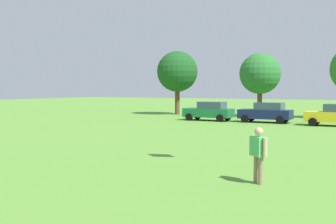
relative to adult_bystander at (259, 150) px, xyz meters
name	(u,v)px	position (x,y,z in m)	size (l,w,h in m)	color
ground_plane	(275,131)	(-3.42, 15.45, -1.01)	(160.00, 160.00, 0.00)	#568C33
adult_bystander	(259,150)	(0.00, 0.00, 0.00)	(0.63, 0.61, 1.70)	#8C7259
parked_car_green_0	(209,111)	(-10.82, 21.78, -0.15)	(4.30, 2.02, 1.68)	#196B38
parked_car_navy_1	(266,112)	(-5.83, 22.13, -0.15)	(4.30, 2.02, 1.68)	#141E4C
parked_car_yellow_2	(336,115)	(-0.27, 21.34, -0.15)	(4.30, 2.02, 1.68)	yellow
tree_far_left	(177,72)	(-17.25, 28.05, 3.64)	(4.43, 4.43, 6.90)	brown
tree_left	(260,74)	(-8.29, 28.69, 3.29)	(4.09, 4.09, 6.38)	brown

